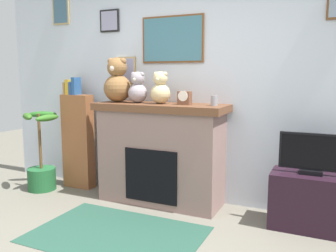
{
  "coord_description": "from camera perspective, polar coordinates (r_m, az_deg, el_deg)",
  "views": [
    {
      "loc": [
        1.48,
        -1.8,
        1.45
      ],
      "look_at": [
        -0.13,
        1.69,
        0.88
      ],
      "focal_mm": 37.76,
      "sensor_mm": 36.0,
      "label": 1
    }
  ],
  "objects": [
    {
      "name": "fireplace",
      "position": [
        3.98,
        -1.17,
        -4.38
      ],
      "size": [
        1.49,
        0.56,
        1.13
      ],
      "color": "#876861",
      "rests_on": "ground_plane"
    },
    {
      "name": "teddy_bear_tan",
      "position": [
        4.13,
        -8.18,
        7.02
      ],
      "size": [
        0.32,
        0.32,
        0.51
      ],
      "color": "brown",
      "rests_on": "fireplace"
    },
    {
      "name": "potted_plant",
      "position": [
        4.74,
        -19.78,
        -5.99
      ],
      "size": [
        0.49,
        0.56,
        0.98
      ],
      "color": "#1E592D",
      "rests_on": "ground_plane"
    },
    {
      "name": "back_wall",
      "position": [
        4.08,
        3.52,
        6.39
      ],
      "size": [
        5.2,
        0.15,
        2.6
      ],
      "color": "silver",
      "rests_on": "ground_plane"
    },
    {
      "name": "mantel_clock",
      "position": [
        3.75,
        2.69,
        4.55
      ],
      "size": [
        0.13,
        0.1,
        0.15
      ],
      "color": "brown",
      "rests_on": "fireplace"
    },
    {
      "name": "teddy_bear_cream",
      "position": [
        3.99,
        -4.93,
        5.99
      ],
      "size": [
        0.22,
        0.22,
        0.35
      ],
      "color": "gray",
      "rests_on": "fireplace"
    },
    {
      "name": "area_rug",
      "position": [
        3.39,
        -8.31,
        -16.87
      ],
      "size": [
        1.53,
        1.03,
        0.01
      ],
      "primitive_type": "cube",
      "color": "#23483A",
      "rests_on": "ground_plane"
    },
    {
      "name": "tv_stand",
      "position": [
        3.64,
        21.84,
        -11.22
      ],
      "size": [
        0.7,
        0.4,
        0.53
      ],
      "primitive_type": "cube",
      "color": "black",
      "rests_on": "ground_plane"
    },
    {
      "name": "teddy_bear_brown",
      "position": [
        3.86,
        -1.24,
        5.96
      ],
      "size": [
        0.22,
        0.22,
        0.35
      ],
      "color": "#CDB985",
      "rests_on": "fireplace"
    },
    {
      "name": "bookshelf",
      "position": [
        4.65,
        -14.34,
        -2.0
      ],
      "size": [
        0.4,
        0.16,
        1.41
      ],
      "color": "brown",
      "rests_on": "ground_plane"
    },
    {
      "name": "candle_jar",
      "position": [
        3.64,
        7.46,
        4.09
      ],
      "size": [
        0.07,
        0.07,
        0.11
      ],
      "primitive_type": "cylinder",
      "color": "gray",
      "rests_on": "fireplace"
    },
    {
      "name": "television",
      "position": [
        3.51,
        22.24,
        -4.29
      ],
      "size": [
        0.58,
        0.14,
        0.38
      ],
      "color": "black",
      "rests_on": "tv_stand"
    }
  ]
}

